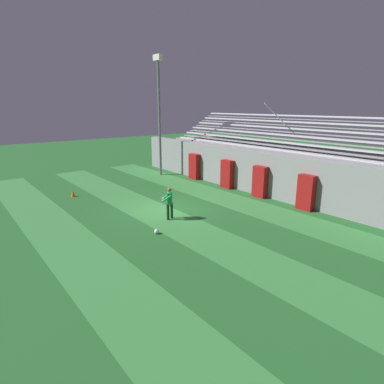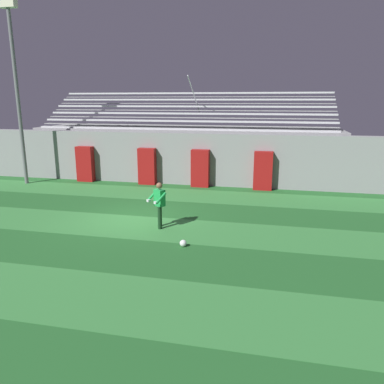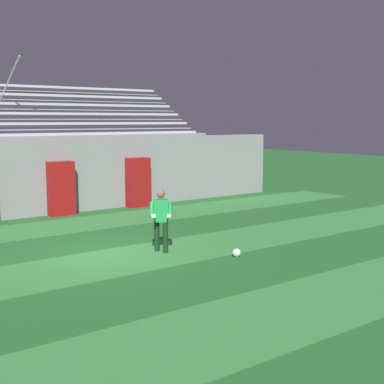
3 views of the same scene
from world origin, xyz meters
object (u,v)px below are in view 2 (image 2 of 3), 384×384
floodlight_pole (15,74)px  padding_pillar_gate_right (200,168)px  padding_pillar_far_right (263,171)px  padding_pillar_gate_left (147,166)px  goalkeeper (159,202)px  padding_pillar_far_left (85,164)px  soccer_ball (183,243)px

floodlight_pole → padding_pillar_gate_right: bearing=7.4°
padding_pillar_far_right → floodlight_pole: 13.86m
padding_pillar_gate_left → padding_pillar_far_right: same height
padding_pillar_far_right → goalkeeper: 7.66m
padding_pillar_far_left → padding_pillar_far_right: same height
padding_pillar_gate_left → goalkeeper: bearing=-67.6°
floodlight_pole → padding_pillar_gate_left: bearing=10.6°
soccer_ball → padding_pillar_gate_left: bearing=115.8°
padding_pillar_gate_right → floodlight_pole: floodlight_pole is taller
padding_pillar_far_left → soccer_ball: padding_pillar_far_left is taller
padding_pillar_gate_left → soccer_ball: padding_pillar_gate_left is taller
padding_pillar_gate_right → padding_pillar_far_right: bearing=0.0°
padding_pillar_far_right → padding_pillar_gate_left: bearing=180.0°
padding_pillar_gate_left → soccer_ball: size_ratio=9.02×
floodlight_pole → soccer_ball: floodlight_pole is taller
padding_pillar_far_right → soccer_ball: padding_pillar_far_right is taller
padding_pillar_gate_left → floodlight_pole: floodlight_pole is taller
padding_pillar_gate_right → floodlight_pole: (-9.63, -1.25, 4.86)m
padding_pillar_far_right → padding_pillar_far_left: bearing=180.0°
padding_pillar_far_left → floodlight_pole: 5.83m
padding_pillar_gate_left → padding_pillar_far_left: same height
padding_pillar_gate_left → padding_pillar_far_left: 3.69m
padding_pillar_gate_left → floodlight_pole: (-6.67, -1.25, 4.86)m
padding_pillar_gate_right → padding_pillar_far_right: size_ratio=1.00×
padding_pillar_gate_right → floodlight_pole: 10.86m
padding_pillar_gate_right → padding_pillar_gate_left: bearing=180.0°
floodlight_pole → soccer_ball: 14.15m
padding_pillar_gate_right → padding_pillar_far_right: (3.28, 0.00, 0.00)m
padding_pillar_far_right → floodlight_pole: (-12.92, -1.25, 4.86)m
padding_pillar_far_left → padding_pillar_far_right: (9.94, 0.00, 0.00)m
padding_pillar_far_left → soccer_ball: bearing=-47.3°
padding_pillar_gate_right → padding_pillar_far_left: 6.66m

